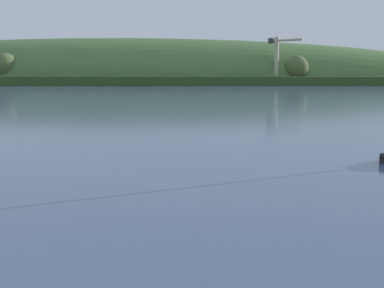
% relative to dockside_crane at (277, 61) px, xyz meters
% --- Properties ---
extents(far_shoreline_hill, '(549.60, 112.78, 49.93)m').
position_rel_dockside_crane_xyz_m(far_shoreline_hill, '(-81.64, 33.66, -11.52)').
color(far_shoreline_hill, '#314A21').
rests_on(far_shoreline_hill, ground).
extents(dockside_crane, '(14.88, 14.00, 23.02)m').
position_rel_dockside_crane_xyz_m(dockside_crane, '(0.00, 0.00, 0.00)').
color(dockside_crane, '#4C4C51').
rests_on(dockside_crane, ground).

